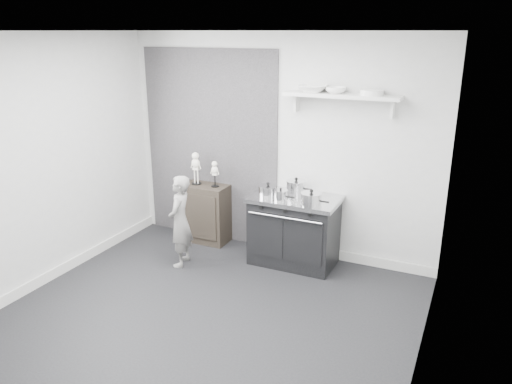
% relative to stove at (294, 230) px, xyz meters
% --- Properties ---
extents(ground, '(4.00, 4.00, 0.00)m').
position_rel_stove_xyz_m(ground, '(-0.36, -1.48, -0.42)').
color(ground, black).
rests_on(ground, ground).
extents(room_shell, '(4.02, 3.62, 2.71)m').
position_rel_stove_xyz_m(room_shell, '(-0.45, -1.33, 1.22)').
color(room_shell, '#BCBCBA').
rests_on(room_shell, ground).
extents(wall_shelf, '(1.30, 0.26, 0.24)m').
position_rel_stove_xyz_m(wall_shelf, '(0.44, 0.20, 1.59)').
color(wall_shelf, silver).
rests_on(wall_shelf, room_shell).
extents(stove, '(1.05, 0.65, 0.84)m').
position_rel_stove_xyz_m(stove, '(0.00, 0.00, 0.00)').
color(stove, black).
rests_on(stove, ground).
extents(side_cabinet, '(0.60, 0.35, 0.78)m').
position_rel_stove_xyz_m(side_cabinet, '(-1.30, 0.13, -0.03)').
color(side_cabinet, black).
rests_on(side_cabinet, ground).
extents(child, '(0.35, 0.46, 1.11)m').
position_rel_stove_xyz_m(child, '(-1.21, -0.61, 0.13)').
color(child, gray).
rests_on(child, ground).
extents(pot_front_left, '(0.31, 0.23, 0.17)m').
position_rel_stove_xyz_m(pot_front_left, '(-0.30, -0.11, 0.48)').
color(pot_front_left, silver).
rests_on(pot_front_left, stove).
extents(pot_back_left, '(0.32, 0.23, 0.20)m').
position_rel_stove_xyz_m(pot_back_left, '(-0.04, 0.13, 0.50)').
color(pot_back_left, silver).
rests_on(pot_back_left, stove).
extents(pot_front_right, '(0.33, 0.24, 0.19)m').
position_rel_stove_xyz_m(pot_front_right, '(0.27, -0.20, 0.49)').
color(pot_front_right, silver).
rests_on(pot_front_right, stove).
extents(pot_front_center, '(0.25, 0.16, 0.16)m').
position_rel_stove_xyz_m(pot_front_center, '(-0.10, -0.18, 0.48)').
color(pot_front_center, silver).
rests_on(pot_front_center, stove).
extents(skeleton_full, '(0.14, 0.09, 0.49)m').
position_rel_stove_xyz_m(skeleton_full, '(-1.43, 0.13, 0.60)').
color(skeleton_full, white).
rests_on(skeleton_full, side_cabinet).
extents(skeleton_torso, '(0.11, 0.07, 0.39)m').
position_rel_stove_xyz_m(skeleton_torso, '(-1.15, 0.13, 0.55)').
color(skeleton_torso, white).
rests_on(skeleton_torso, side_cabinet).
extents(bowl_large, '(0.32, 0.32, 0.08)m').
position_rel_stove_xyz_m(bowl_large, '(0.11, 0.19, 1.66)').
color(bowl_large, white).
rests_on(bowl_large, wall_shelf).
extents(bowl_small, '(0.23, 0.23, 0.07)m').
position_rel_stove_xyz_m(bowl_small, '(0.37, 0.19, 1.65)').
color(bowl_small, white).
rests_on(bowl_small, wall_shelf).
extents(plate_stack, '(0.25, 0.25, 0.06)m').
position_rel_stove_xyz_m(plate_stack, '(0.77, 0.19, 1.65)').
color(plate_stack, white).
rests_on(plate_stack, wall_shelf).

